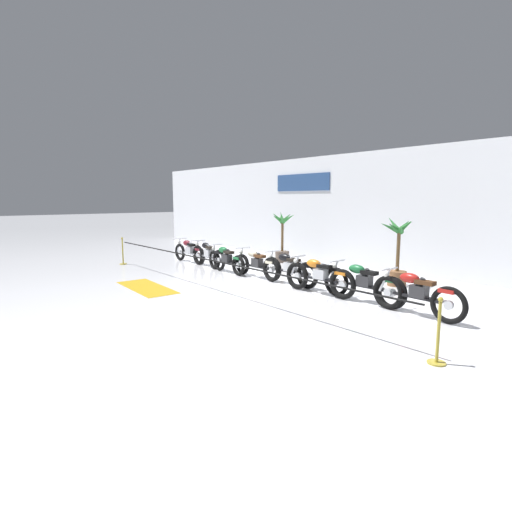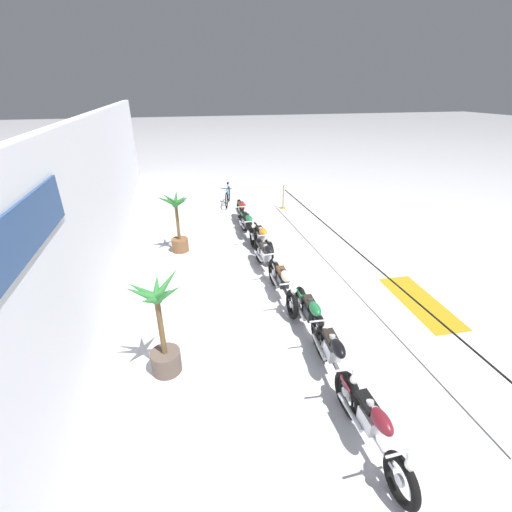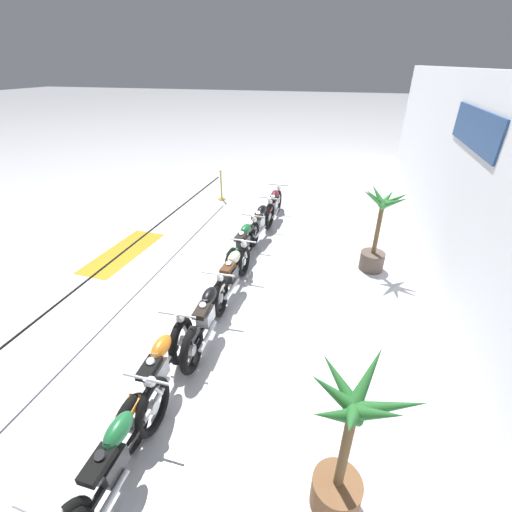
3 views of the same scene
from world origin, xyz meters
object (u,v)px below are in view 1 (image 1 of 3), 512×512
stanchion_far_left (184,259)px  floor_banner (147,287)px  motorcycle_black_1 (208,255)px  potted_palm_left_of_row (398,255)px  stanchion_mid_left (438,341)px  motorcycle_green_2 (226,259)px  potted_palm_right_of_row (282,240)px  motorcycle_cream_3 (256,264)px  motorcycle_green_6 (362,283)px  motorcycle_black_4 (289,269)px  motorcycle_maroon_0 (189,251)px  motorcycle_orange_5 (319,276)px  motorcycle_red_7 (416,294)px

stanchion_far_left → floor_banner: 1.35m
motorcycle_black_1 → floor_banner: size_ratio=0.96×
potted_palm_left_of_row → stanchion_mid_left: (3.42, -4.63, -0.54)m
potted_palm_left_of_row → stanchion_mid_left: bearing=-53.5°
motorcycle_green_2 → stanchion_far_left: bearing=-70.5°
potted_palm_right_of_row → motorcycle_black_1: bearing=-106.2°
potted_palm_left_of_row → potted_palm_right_of_row: 5.34m
motorcycle_cream_3 → motorcycle_green_2: bearing=-173.1°
motorcycle_green_6 → potted_palm_right_of_row: potted_palm_right_of_row is taller
motorcycle_green_6 → motorcycle_black_4: bearing=179.4°
potted_palm_left_of_row → motorcycle_maroon_0: bearing=-162.3°
motorcycle_cream_3 → stanchion_mid_left: 7.30m
motorcycle_cream_3 → potted_palm_right_of_row: bearing=121.8°
motorcycle_orange_5 → motorcycle_green_6: size_ratio=0.97×
motorcycle_orange_5 → potted_palm_left_of_row: potted_palm_left_of_row is taller
motorcycle_maroon_0 → motorcycle_green_2: 2.68m
potted_palm_right_of_row → stanchion_far_left: potted_palm_right_of_row is taller
motorcycle_cream_3 → stanchion_mid_left: (6.95, -2.22, -0.10)m
motorcycle_cream_3 → potted_palm_left_of_row: potted_palm_left_of_row is taller
motorcycle_black_4 → potted_palm_left_of_row: 3.18m
motorcycle_orange_5 → potted_palm_left_of_row: (0.78, 2.55, 0.43)m
motorcycle_orange_5 → motorcycle_red_7: motorcycle_red_7 is taller
motorcycle_orange_5 → floor_banner: size_ratio=0.92×
motorcycle_black_4 → floor_banner: (-2.37, -3.36, -0.47)m
motorcycle_cream_3 → potted_palm_left_of_row: bearing=34.3°
motorcycle_green_2 → potted_palm_left_of_row: size_ratio=1.08×
motorcycle_black_4 → motorcycle_orange_5: bearing=-8.2°
motorcycle_cream_3 → motorcycle_black_4: size_ratio=1.01×
motorcycle_green_2 → motorcycle_cream_3: (1.41, 0.17, 0.00)m
motorcycle_cream_3 → stanchion_mid_left: size_ratio=2.08×
motorcycle_green_2 → motorcycle_black_1: bearing=176.3°
motorcycle_red_7 → motorcycle_black_1: bearing=-179.9°
motorcycle_red_7 → stanchion_mid_left: 2.63m
potted_palm_left_of_row → motorcycle_cream_3: bearing=-145.7°
motorcycle_red_7 → potted_palm_left_of_row: potted_palm_left_of_row is taller
potted_palm_left_of_row → stanchion_far_left: potted_palm_left_of_row is taller
floor_banner → motorcycle_green_2: bearing=101.4°
potted_palm_left_of_row → motorcycle_orange_5: bearing=-107.0°
motorcycle_maroon_0 → potted_palm_right_of_row: bearing=51.6°
motorcycle_maroon_0 → motorcycle_cream_3: bearing=0.4°
motorcycle_black_4 → motorcycle_green_2: bearing=-175.7°
motorcycle_maroon_0 → motorcycle_black_4: motorcycle_black_4 is taller
potted_palm_left_of_row → floor_banner: 7.31m
motorcycle_red_7 → stanchion_mid_left: stanchion_mid_left is taller
motorcycle_black_4 → stanchion_mid_left: (5.51, -2.27, -0.12)m
motorcycle_black_1 → motorcycle_cream_3: bearing=2.0°
motorcycle_green_2 → motorcycle_black_4: 2.86m
motorcycle_maroon_0 → floor_banner: (3.15, -3.29, -0.45)m
motorcycle_maroon_0 → motorcycle_black_4: size_ratio=0.99×
motorcycle_black_4 → floor_banner: 4.14m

